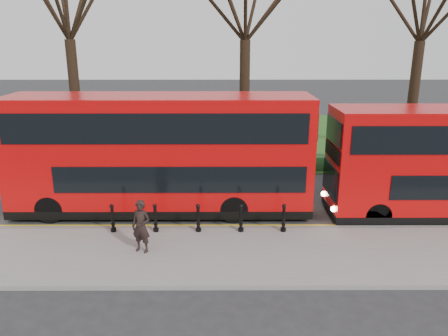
{
  "coord_description": "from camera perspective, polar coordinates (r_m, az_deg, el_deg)",
  "views": [
    {
      "loc": [
        0.7,
        -15.92,
        6.92
      ],
      "look_at": [
        0.76,
        0.5,
        2.0
      ],
      "focal_mm": 35.0,
      "sensor_mm": 36.0,
      "label": 1
    }
  ],
  "objects": [
    {
      "name": "ground",
      "position": [
        17.37,
        -2.51,
        -6.81
      ],
      "size": [
        120.0,
        120.0,
        0.0
      ],
      "primitive_type": "plane",
      "color": "#28282B",
      "rests_on": "ground"
    },
    {
      "name": "pavement",
      "position": [
        14.64,
        -2.98,
        -11.23
      ],
      "size": [
        60.0,
        4.0,
        0.15
      ],
      "primitive_type": "cube",
      "color": "gray",
      "rests_on": "ground"
    },
    {
      "name": "kerb",
      "position": [
        16.43,
        -2.65,
        -7.96
      ],
      "size": [
        60.0,
        0.25,
        0.16
      ],
      "primitive_type": "cube",
      "color": "slate",
      "rests_on": "ground"
    },
    {
      "name": "grass_verge",
      "position": [
        31.68,
        -1.46,
        4.12
      ],
      "size": [
        60.0,
        18.0,
        0.06
      ],
      "primitive_type": "cube",
      "color": "#26511B",
      "rests_on": "ground"
    },
    {
      "name": "hedge",
      "position": [
        23.64,
        -1.89,
        0.67
      ],
      "size": [
        60.0,
        0.9,
        0.8
      ],
      "primitive_type": "cube",
      "color": "black",
      "rests_on": "ground"
    },
    {
      "name": "yellow_line_outer",
      "position": [
        16.73,
        -2.6,
        -7.75
      ],
      "size": [
        60.0,
        0.1,
        0.01
      ],
      "primitive_type": "cube",
      "color": "yellow",
      "rests_on": "ground"
    },
    {
      "name": "yellow_line_inner",
      "position": [
        16.91,
        -2.58,
        -7.47
      ],
      "size": [
        60.0,
        0.1,
        0.01
      ],
      "primitive_type": "cube",
      "color": "yellow",
      "rests_on": "ground"
    },
    {
      "name": "tree_right",
      "position": [
        28.34,
        24.77,
        19.26
      ],
      "size": [
        7.83,
        7.83,
        12.23
      ],
      "color": "black",
      "rests_on": "ground"
    },
    {
      "name": "bollard_row",
      "position": [
        15.88,
        -3.39,
        -6.6
      ],
      "size": [
        6.33,
        0.15,
        1.0
      ],
      "color": "black",
      "rests_on": "pavement"
    },
    {
      "name": "bus_lead",
      "position": [
        17.7,
        -8.27,
        1.71
      ],
      "size": [
        11.97,
        2.75,
        4.76
      ],
      "color": "red",
      "rests_on": "ground"
    },
    {
      "name": "pedestrian",
      "position": [
        14.54,
        -10.77,
        -7.51
      ],
      "size": [
        0.75,
        0.62,
        1.77
      ],
      "primitive_type": "imported",
      "rotation": [
        0.0,
        0.0,
        -0.36
      ],
      "color": "black",
      "rests_on": "pavement"
    }
  ]
}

